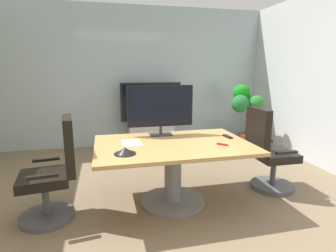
# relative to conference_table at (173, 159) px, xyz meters

# --- Properties ---
(ground_plane) EXTENTS (6.97, 6.97, 0.00)m
(ground_plane) POSITION_rel_conference_table_xyz_m (-0.15, -0.26, -0.54)
(ground_plane) COLOR #7A664C
(wall_back_glass_partition) EXTENTS (5.59, 0.10, 2.80)m
(wall_back_glass_partition) POSITION_rel_conference_table_xyz_m (-0.15, 2.73, 0.86)
(wall_back_glass_partition) COLOR #9EB2B7
(wall_back_glass_partition) RESTS_ON ground
(conference_table) EXTENTS (1.76, 1.18, 0.73)m
(conference_table) POSITION_rel_conference_table_xyz_m (0.00, 0.00, 0.00)
(conference_table) COLOR #B2894C
(conference_table) RESTS_ON ground
(office_chair_left) EXTENTS (0.62, 0.60, 1.09)m
(office_chair_left) POSITION_rel_conference_table_xyz_m (-1.30, -0.05, -0.08)
(office_chair_left) COLOR #4C4C51
(office_chair_left) RESTS_ON ground
(office_chair_right) EXTENTS (0.60, 0.57, 1.09)m
(office_chair_right) POSITION_rel_conference_table_xyz_m (1.30, 0.07, -0.08)
(office_chair_right) COLOR #4C4C51
(office_chair_right) RESTS_ON ground
(tv_monitor) EXTENTS (0.84, 0.18, 0.64)m
(tv_monitor) POSITION_rel_conference_table_xyz_m (-0.06, 0.42, 0.55)
(tv_monitor) COLOR #333338
(tv_monitor) RESTS_ON conference_table
(wall_display_unit) EXTENTS (1.20, 0.36, 1.31)m
(wall_display_unit) POSITION_rel_conference_table_xyz_m (0.15, 2.37, -0.10)
(wall_display_unit) COLOR #B7BABC
(wall_display_unit) RESTS_ON ground
(potted_plant) EXTENTS (0.64, 0.58, 1.28)m
(potted_plant) POSITION_rel_conference_table_xyz_m (1.94, 1.83, 0.27)
(potted_plant) COLOR brown
(potted_plant) RESTS_ON ground
(conference_phone) EXTENTS (0.22, 0.22, 0.07)m
(conference_phone) POSITION_rel_conference_table_xyz_m (-0.57, -0.28, 0.22)
(conference_phone) COLOR black
(conference_phone) RESTS_ON conference_table
(remote_control) EXTENTS (0.07, 0.17, 0.02)m
(remote_control) POSITION_rel_conference_table_xyz_m (0.73, 0.11, 0.20)
(remote_control) COLOR black
(remote_control) RESTS_ON conference_table
(whiteboard_marker) EXTENTS (0.10, 0.11, 0.02)m
(whiteboard_marker) POSITION_rel_conference_table_xyz_m (0.52, -0.21, 0.20)
(whiteboard_marker) COLOR red
(whiteboard_marker) RESTS_ON conference_table
(paper_notepad) EXTENTS (0.22, 0.31, 0.01)m
(paper_notepad) POSITION_rel_conference_table_xyz_m (-0.46, 0.10, 0.20)
(paper_notepad) COLOR white
(paper_notepad) RESTS_ON conference_table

